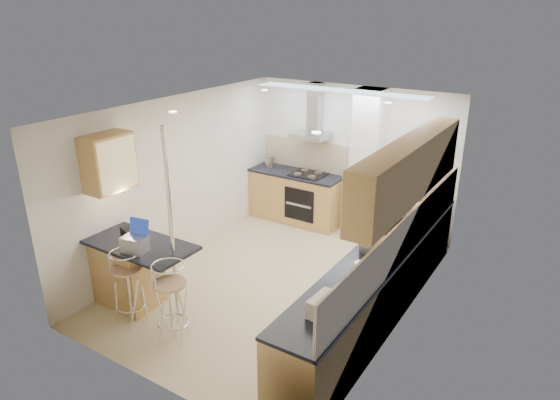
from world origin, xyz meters
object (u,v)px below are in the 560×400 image
Objects in this scene: laptop at (135,244)px; bar_stool_end at (171,303)px; microwave at (385,237)px; bread_bin at (327,307)px; bar_stool_near at (129,287)px.

laptop is 0.28× the size of bar_stool_end.
microwave is 1.64m from bread_bin.
microwave is 0.59× the size of bar_stool_end.
bar_stool_end is at bearing 136.66° from microwave.
microwave reaches higher than bar_stool_near.
microwave is 2.66m from bar_stool_end.
laptop is at bearing 124.49° from bar_stool_end.
bar_stool_end is (0.72, 0.00, 0.02)m from bar_stool_near.
bread_bin is (0.06, -1.63, -0.07)m from microwave.
microwave reaches higher than laptop.
bread_bin reaches higher than bar_stool_near.
microwave is at bearing -1.09° from bar_stool_end.
microwave reaches higher than bar_stool_end.
microwave is 3.02m from laptop.
laptop reaches higher than bread_bin.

